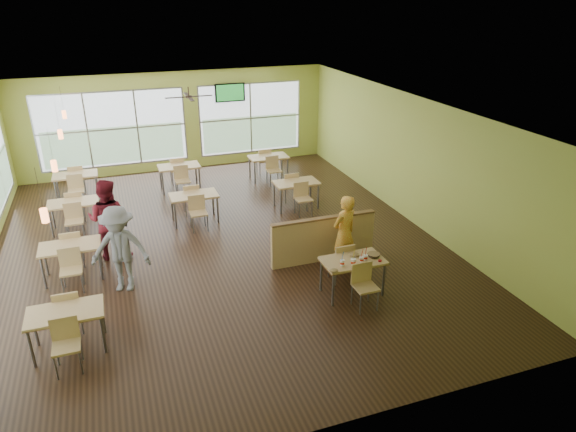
{
  "coord_description": "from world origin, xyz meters",
  "views": [
    {
      "loc": [
        -2.12,
        -10.81,
        5.52
      ],
      "look_at": [
        1.32,
        -1.16,
        1.01
      ],
      "focal_mm": 32.0,
      "sensor_mm": 36.0,
      "label": 1
    }
  ],
  "objects_px": {
    "half_wall_divider": "(323,239)",
    "man_plaid": "(344,233)",
    "main_table": "(353,265)",
    "food_basket": "(374,255)"
  },
  "relations": [
    {
      "from": "main_table",
      "to": "man_plaid",
      "type": "xyz_separation_m",
      "value": [
        0.25,
        0.94,
        0.21
      ]
    },
    {
      "from": "food_basket",
      "to": "main_table",
      "type": "bearing_deg",
      "value": 178.39
    },
    {
      "from": "main_table",
      "to": "food_basket",
      "type": "distance_m",
      "value": 0.46
    },
    {
      "from": "main_table",
      "to": "half_wall_divider",
      "type": "relative_size",
      "value": 0.63
    },
    {
      "from": "main_table",
      "to": "half_wall_divider",
      "type": "height_order",
      "value": "half_wall_divider"
    },
    {
      "from": "main_table",
      "to": "man_plaid",
      "type": "relative_size",
      "value": 0.9
    },
    {
      "from": "half_wall_divider",
      "to": "food_basket",
      "type": "distance_m",
      "value": 1.55
    },
    {
      "from": "half_wall_divider",
      "to": "man_plaid",
      "type": "relative_size",
      "value": 1.42
    },
    {
      "from": "main_table",
      "to": "man_plaid",
      "type": "distance_m",
      "value": 1.0
    },
    {
      "from": "half_wall_divider",
      "to": "man_plaid",
      "type": "height_order",
      "value": "man_plaid"
    }
  ]
}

